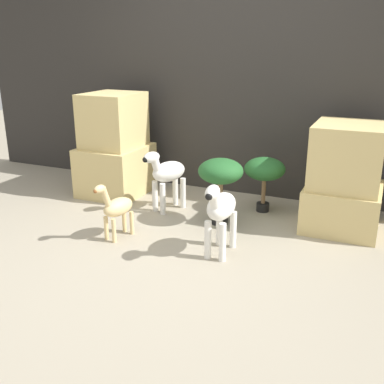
{
  "coord_description": "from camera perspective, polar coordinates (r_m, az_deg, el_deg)",
  "views": [
    {
      "loc": [
        1.43,
        -2.72,
        1.53
      ],
      "look_at": [
        -0.02,
        0.55,
        0.33
      ],
      "focal_mm": 42.0,
      "sensor_mm": 36.0,
      "label": 1
    }
  ],
  "objects": [
    {
      "name": "ground_plane",
      "position": [
        3.43,
        -3.47,
        -7.98
      ],
      "size": [
        14.0,
        14.0,
        0.0
      ],
      "primitive_type": "plane",
      "color": "#9E937F"
    },
    {
      "name": "wall_back",
      "position": [
        4.66,
        6.05,
        13.13
      ],
      "size": [
        6.4,
        0.08,
        2.2
      ],
      "color": "#2D2B28",
      "rests_on": "ground_plane"
    },
    {
      "name": "rock_pillar_left",
      "position": [
        4.74,
        -9.79,
        5.43
      ],
      "size": [
        0.61,
        0.69,
        1.05
      ],
      "color": "#D1B775",
      "rests_on": "ground_plane"
    },
    {
      "name": "rock_pillar_right",
      "position": [
        4.0,
        18.84,
        1.53
      ],
      "size": [
        0.61,
        0.69,
        0.9
      ],
      "color": "#D1B775",
      "rests_on": "ground_plane"
    },
    {
      "name": "zebra_right",
      "position": [
        3.31,
        3.6,
        -2.27
      ],
      "size": [
        0.2,
        0.48,
        0.6
      ],
      "color": "white",
      "rests_on": "ground_plane"
    },
    {
      "name": "zebra_left",
      "position": [
        4.21,
        -3.23,
        2.31
      ],
      "size": [
        0.32,
        0.48,
        0.6
      ],
      "color": "white",
      "rests_on": "ground_plane"
    },
    {
      "name": "giraffe_figurine",
      "position": [
        3.67,
        -9.54,
        -1.98
      ],
      "size": [
        0.21,
        0.4,
        0.5
      ],
      "color": "#E0C184",
      "rests_on": "ground_plane"
    },
    {
      "name": "potted_palm_front",
      "position": [
        3.85,
        3.65,
        2.2
      ],
      "size": [
        0.39,
        0.39,
        0.59
      ],
      "color": "black",
      "rests_on": "ground_plane"
    },
    {
      "name": "potted_palm_back",
      "position": [
        4.21,
        9.21,
        2.71
      ],
      "size": [
        0.38,
        0.38,
        0.52
      ],
      "color": "black",
      "rests_on": "ground_plane"
    }
  ]
}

